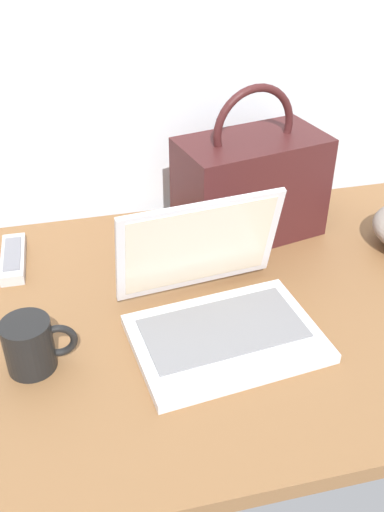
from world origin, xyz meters
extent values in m
cube|color=brown|center=(0.00, 0.00, 0.01)|extent=(1.60, 0.76, 0.03)
cube|color=silver|center=(0.07, -0.10, 0.04)|extent=(0.33, 0.25, 0.02)
cube|color=slate|center=(0.07, -0.08, 0.05)|extent=(0.28, 0.17, 0.00)
cube|color=silver|center=(0.06, 0.04, 0.15)|extent=(0.30, 0.09, 0.20)
cube|color=beige|center=(0.06, 0.03, 0.15)|extent=(0.27, 0.07, 0.17)
cylinder|color=black|center=(-0.25, -0.08, 0.08)|extent=(0.08, 0.08, 0.09)
torus|color=black|center=(-0.20, -0.08, 0.08)|extent=(0.06, 0.01, 0.06)
cylinder|color=brown|center=(-0.25, -0.08, 0.11)|extent=(0.07, 0.07, 0.00)
cube|color=#B7B7B7|center=(-0.28, 0.23, 0.04)|extent=(0.05, 0.16, 0.02)
cube|color=slate|center=(-0.28, 0.23, 0.05)|extent=(0.03, 0.12, 0.00)
cube|color=#3F1919|center=(0.22, 0.23, 0.14)|extent=(0.33, 0.22, 0.22)
torus|color=#3F1919|center=(0.22, 0.23, 0.27)|extent=(0.18, 0.05, 0.18)
camera|label=1|loc=(-0.15, -0.79, 0.70)|focal=40.43mm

